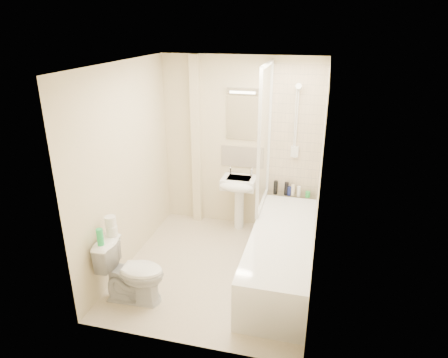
# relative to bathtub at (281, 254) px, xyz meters

# --- Properties ---
(floor) EXTENTS (2.50, 2.50, 0.00)m
(floor) POSITION_rel_bathtub_xyz_m (-0.75, -0.05, -0.29)
(floor) COLOR beige
(floor) RESTS_ON ground
(wall_back) EXTENTS (2.20, 0.02, 2.40)m
(wall_back) POSITION_rel_bathtub_xyz_m (-0.75, 1.20, 0.91)
(wall_back) COLOR beige
(wall_back) RESTS_ON ground
(wall_left) EXTENTS (0.02, 2.50, 2.40)m
(wall_left) POSITION_rel_bathtub_xyz_m (-1.85, -0.05, 0.91)
(wall_left) COLOR beige
(wall_left) RESTS_ON ground
(wall_right) EXTENTS (0.02, 2.50, 2.40)m
(wall_right) POSITION_rel_bathtub_xyz_m (0.35, -0.05, 0.91)
(wall_right) COLOR beige
(wall_right) RESTS_ON ground
(ceiling) EXTENTS (2.20, 2.50, 0.02)m
(ceiling) POSITION_rel_bathtub_xyz_m (-0.75, -0.05, 2.11)
(ceiling) COLOR white
(ceiling) RESTS_ON wall_back
(tile_back) EXTENTS (0.70, 0.01, 1.75)m
(tile_back) POSITION_rel_bathtub_xyz_m (0.00, 1.19, 1.14)
(tile_back) COLOR beige
(tile_back) RESTS_ON wall_back
(tile_right) EXTENTS (0.01, 2.10, 1.75)m
(tile_right) POSITION_rel_bathtub_xyz_m (0.34, 0.00, 1.14)
(tile_right) COLOR beige
(tile_right) RESTS_ON wall_right
(pipe_boxing) EXTENTS (0.12, 0.12, 2.40)m
(pipe_boxing) POSITION_rel_bathtub_xyz_m (-1.37, 1.14, 0.91)
(pipe_boxing) COLOR beige
(pipe_boxing) RESTS_ON ground
(splashback) EXTENTS (0.60, 0.02, 0.30)m
(splashback) POSITION_rel_bathtub_xyz_m (-0.72, 1.19, 0.74)
(splashback) COLOR beige
(splashback) RESTS_ON wall_back
(mirror) EXTENTS (0.46, 0.01, 0.60)m
(mirror) POSITION_rel_bathtub_xyz_m (-0.72, 1.19, 1.29)
(mirror) COLOR white
(mirror) RESTS_ON wall_back
(strip_light) EXTENTS (0.42, 0.07, 0.07)m
(strip_light) POSITION_rel_bathtub_xyz_m (-0.72, 1.16, 1.66)
(strip_light) COLOR silver
(strip_light) RESTS_ON wall_back
(bathtub) EXTENTS (0.70, 2.10, 0.55)m
(bathtub) POSITION_rel_bathtub_xyz_m (0.00, 0.00, 0.00)
(bathtub) COLOR white
(bathtub) RESTS_ON ground
(shower_screen) EXTENTS (0.04, 0.92, 1.80)m
(shower_screen) POSITION_rel_bathtub_xyz_m (-0.35, 0.75, 1.16)
(shower_screen) COLOR white
(shower_screen) RESTS_ON bathtub
(shower_fixture) EXTENTS (0.10, 0.16, 0.99)m
(shower_fixture) POSITION_rel_bathtub_xyz_m (-0.00, 1.14, 1.26)
(shower_fixture) COLOR white
(shower_fixture) RESTS_ON wall_back
(pedestal_sink) EXTENTS (0.47, 0.45, 0.90)m
(pedestal_sink) POSITION_rel_bathtub_xyz_m (-0.72, 0.96, 0.34)
(pedestal_sink) COLOR white
(pedestal_sink) RESTS_ON ground
(bottle_black_a) EXTENTS (0.06, 0.06, 0.19)m
(bottle_black_a) POSITION_rel_bathtub_xyz_m (-0.22, 1.11, 0.36)
(bottle_black_a) COLOR black
(bottle_black_a) RESTS_ON bathtub
(bottle_black_b) EXTENTS (0.06, 0.06, 0.19)m
(bottle_black_b) POSITION_rel_bathtub_xyz_m (-0.08, 1.11, 0.35)
(bottle_black_b) COLOR black
(bottle_black_b) RESTS_ON bathtub
(bottle_blue) EXTENTS (0.06, 0.06, 0.13)m
(bottle_blue) POSITION_rel_bathtub_xyz_m (-0.03, 1.11, 0.32)
(bottle_blue) COLOR navy
(bottle_blue) RESTS_ON bathtub
(bottle_cream) EXTENTS (0.05, 0.05, 0.16)m
(bottle_cream) POSITION_rel_bathtub_xyz_m (0.02, 1.11, 0.34)
(bottle_cream) COLOR beige
(bottle_cream) RESTS_ON bathtub
(bottle_white_b) EXTENTS (0.05, 0.05, 0.15)m
(bottle_white_b) POSITION_rel_bathtub_xyz_m (0.10, 1.11, 0.33)
(bottle_white_b) COLOR white
(bottle_white_b) RESTS_ON bathtub
(bottle_green) EXTENTS (0.06, 0.06, 0.08)m
(bottle_green) POSITION_rel_bathtub_xyz_m (0.22, 1.11, 0.30)
(bottle_green) COLOR green
(bottle_green) RESTS_ON bathtub
(toilet) EXTENTS (0.45, 0.72, 0.69)m
(toilet) POSITION_rel_bathtub_xyz_m (-1.47, -0.81, 0.06)
(toilet) COLOR white
(toilet) RESTS_ON ground
(toilet_roll_lower) EXTENTS (0.12, 0.12, 0.11)m
(toilet_roll_lower) POSITION_rel_bathtub_xyz_m (-1.72, -0.72, 0.46)
(toilet_roll_lower) COLOR white
(toilet_roll_lower) RESTS_ON toilet
(toilet_roll_upper) EXTENTS (0.12, 0.12, 0.10)m
(toilet_roll_upper) POSITION_rel_bathtub_xyz_m (-1.72, -0.71, 0.57)
(toilet_roll_upper) COLOR white
(toilet_roll_upper) RESTS_ON toilet_roll_lower
(green_bottle) EXTENTS (0.07, 0.07, 0.18)m
(green_bottle) POSITION_rel_bathtub_xyz_m (-1.73, -0.92, 0.49)
(green_bottle) COLOR #27BB5B
(green_bottle) RESTS_ON toilet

